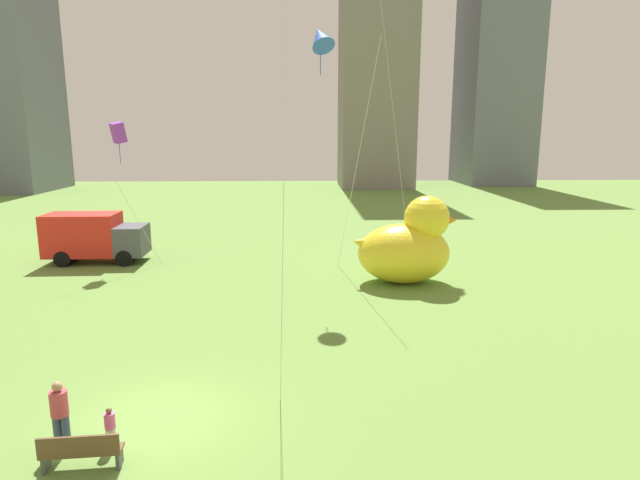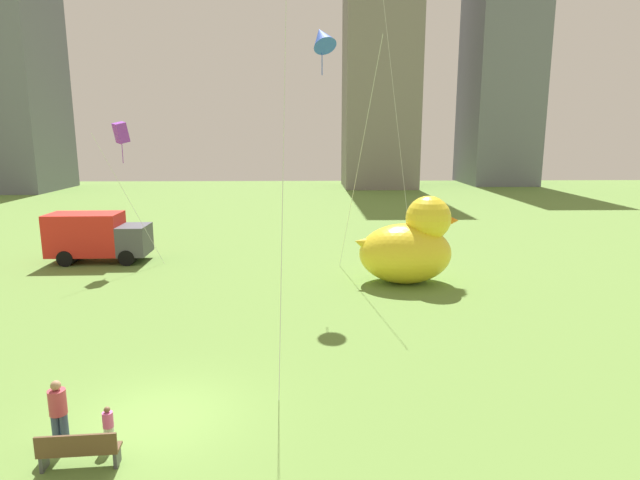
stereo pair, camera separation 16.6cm
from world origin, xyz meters
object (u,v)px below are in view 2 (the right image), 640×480
person_child (108,424)px  kite_blue (322,38)px  giant_inflatable_duck (409,246)px  kite_purple (121,133)px  box_truck (97,237)px  person_adult (58,410)px  park_bench (79,449)px

person_child → kite_blue: bearing=69.3°
giant_inflatable_duck → kite_purple: 17.16m
box_truck → kite_blue: (12.90, -4.09, 10.30)m
person_child → box_truck: size_ratio=0.18×
person_adult → giant_inflatable_duck: size_ratio=0.32×
park_bench → giant_inflatable_duck: bearing=55.5°
person_adult → person_child: 1.23m
kite_blue → kite_purple: size_ratio=1.56×
person_adult → kite_purple: (-4.44, 18.91, 6.42)m
person_adult → box_truck: bearing=108.3°
giant_inflatable_duck → kite_blue: bearing=170.4°
person_adult → person_child: size_ratio=1.63×
park_bench → person_child: bearing=68.5°
person_child → park_bench: bearing=-111.5°
kite_blue → giant_inflatable_duck: bearing=-9.6°
giant_inflatable_duck → kite_blue: 10.80m
person_adult → box_truck: (-6.18, 18.67, 0.52)m
person_adult → kite_purple: size_ratio=0.21×
box_truck → kite_purple: (1.74, 0.24, 5.91)m
person_adult → box_truck: 19.67m
person_adult → park_bench: bearing=-48.8°
box_truck → kite_purple: bearing=8.0°
person_child → kite_purple: size_ratio=0.13×
giant_inflatable_duck → box_truck: bearing=164.4°
box_truck → kite_blue: 17.00m
person_adult → box_truck: size_ratio=0.30×
park_bench → person_adult: 1.33m
park_bench → kite_purple: kite_purple is taller
park_bench → kite_blue: kite_blue is taller
person_child → kite_purple: kite_purple is taller
giant_inflatable_duck → kite_blue: size_ratio=0.42×
park_bench → box_truck: box_truck is taller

